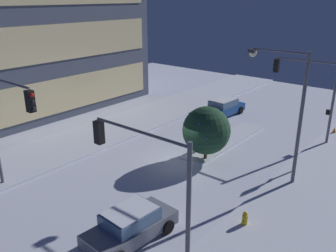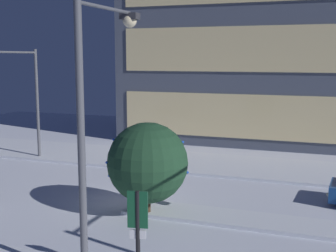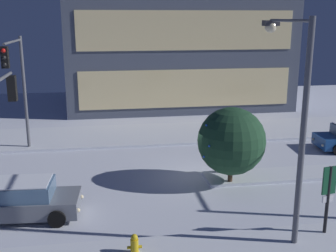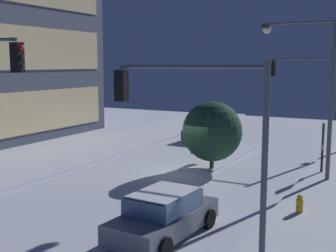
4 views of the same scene
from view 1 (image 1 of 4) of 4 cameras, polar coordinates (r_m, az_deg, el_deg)
ground at (r=23.56m, az=2.51°, el=-5.70°), size 52.00×52.00×0.00m
curb_strip_near at (r=20.36m, az=21.27°, el=-11.41°), size 52.00×5.20×0.14m
curb_strip_far at (r=28.68m, az=-10.42°, el=-1.05°), size 52.00×5.20×0.14m
median_strip at (r=26.92m, az=9.09°, el=-2.39°), size 9.00×1.80×0.14m
car_near at (r=16.46m, az=-5.95°, el=-15.41°), size 4.50×2.27×1.49m
car_far at (r=32.70m, az=8.73°, el=2.89°), size 4.68×2.29×1.49m
traffic_light_corner_near_right at (r=27.98m, az=21.44°, el=6.14°), size 0.32×4.75×6.04m
traffic_light_corner_far_left at (r=19.78m, az=-24.28°, el=1.58°), size 0.32×4.63×6.54m
traffic_light_corner_near_left at (r=13.85m, az=-3.68°, el=-6.72°), size 0.32×5.06×5.65m
street_lamp_arched at (r=20.64m, az=18.18°, el=4.29°), size 0.56×3.42×7.58m
fire_hydrant at (r=17.68m, az=12.10°, el=-14.30°), size 0.48×0.26×0.80m
parking_info_sign at (r=22.76m, az=19.69°, el=-3.31°), size 0.55×0.16×2.60m
decorated_tree_median at (r=23.12m, az=6.11°, el=-0.70°), size 3.11×3.11×3.64m
construction_cone at (r=30.90m, az=24.88°, el=-0.69°), size 0.36×0.36×0.55m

